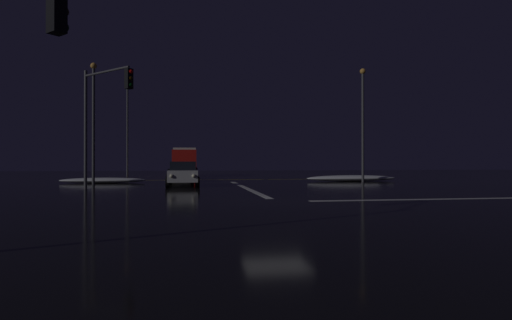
% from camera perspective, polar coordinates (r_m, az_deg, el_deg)
% --- Properties ---
extents(ground, '(120.00, 120.00, 0.10)m').
position_cam_1_polar(ground, '(16.14, 2.78, -5.92)').
color(ground, black).
extents(stop_line_north, '(0.35, 15.03, 0.01)m').
position_cam_1_polar(stop_line_north, '(24.74, -1.44, -3.84)').
color(stop_line_north, white).
rests_on(stop_line_north, ground).
extents(centre_line_ns, '(22.00, 0.15, 0.01)m').
position_cam_1_polar(centre_line_ns, '(36.25, -3.93, -2.71)').
color(centre_line_ns, yellow).
rests_on(centre_line_ns, ground).
extents(crosswalk_bar_east, '(15.03, 0.40, 0.01)m').
position_cam_1_polar(crosswalk_bar_east, '(19.94, 28.60, -4.65)').
color(crosswalk_bar_east, white).
rests_on(crosswalk_bar_east, ground).
extents(snow_bank_left_curb, '(6.09, 1.50, 0.39)m').
position_cam_1_polar(snow_bank_left_curb, '(32.39, -20.29, -2.64)').
color(snow_bank_left_curb, white).
rests_on(snow_bank_left_curb, ground).
extents(snow_bank_right_curb, '(7.42, 1.50, 0.48)m').
position_cam_1_polar(snow_bank_right_curb, '(34.11, 13.01, -2.46)').
color(snow_bank_right_curb, white).
rests_on(snow_bank_right_curb, ground).
extents(sedan_silver, '(2.02, 4.33, 1.57)m').
position_cam_1_polar(sedan_silver, '(26.98, -9.99, -1.84)').
color(sedan_silver, '#B7B7BC').
rests_on(sedan_silver, ground).
extents(sedan_black, '(2.02, 4.33, 1.57)m').
position_cam_1_polar(sedan_black, '(32.95, -10.30, -1.56)').
color(sedan_black, black).
rests_on(sedan_black, ground).
extents(sedan_gray, '(2.02, 4.33, 1.57)m').
position_cam_1_polar(sedan_gray, '(38.40, -10.27, -1.38)').
color(sedan_gray, slate).
rests_on(sedan_gray, ground).
extents(box_truck, '(2.68, 8.28, 3.08)m').
position_cam_1_polar(box_truck, '(46.02, -9.79, -0.07)').
color(box_truck, red).
rests_on(box_truck, ground).
extents(traffic_signal_nw, '(3.07, 3.07, 6.76)m').
position_cam_1_polar(traffic_signal_nw, '(24.39, -20.36, 7.02)').
color(traffic_signal_nw, '#4C4C51').
rests_on(traffic_signal_nw, ground).
extents(streetlamp_left_far, '(0.44, 0.44, 10.03)m').
position_cam_1_polar(streetlamp_left_far, '(46.71, -17.26, 4.86)').
color(streetlamp_left_far, '#424247').
rests_on(streetlamp_left_far, ground).
extents(streetlamp_right_near, '(0.44, 0.44, 8.73)m').
position_cam_1_polar(streetlamp_right_near, '(33.02, 14.47, 5.83)').
color(streetlamp_right_near, '#424247').
rests_on(streetlamp_right_near, ground).
extents(streetlamp_left_near, '(0.44, 0.44, 8.42)m').
position_cam_1_polar(streetlamp_left_near, '(30.94, -21.43, 5.95)').
color(streetlamp_left_near, '#424247').
rests_on(streetlamp_left_near, ground).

